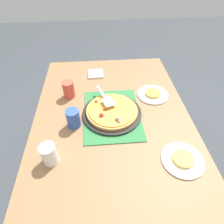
# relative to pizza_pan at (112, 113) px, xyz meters

# --- Properties ---
(ground_plane) EXTENTS (8.00, 8.00, 0.00)m
(ground_plane) POSITION_rel_pizza_pan_xyz_m (0.00, 0.00, -0.76)
(ground_plane) COLOR #3D4247
(dining_table) EXTENTS (1.40, 1.00, 0.75)m
(dining_table) POSITION_rel_pizza_pan_xyz_m (0.00, 0.00, -0.12)
(dining_table) COLOR olive
(dining_table) RESTS_ON ground_plane
(placemat) EXTENTS (0.48, 0.36, 0.01)m
(placemat) POSITION_rel_pizza_pan_xyz_m (0.00, 0.00, -0.01)
(placemat) COLOR #2D753D
(placemat) RESTS_ON dining_table
(pizza_pan) EXTENTS (0.38, 0.38, 0.01)m
(pizza_pan) POSITION_rel_pizza_pan_xyz_m (0.00, 0.00, 0.00)
(pizza_pan) COLOR black
(pizza_pan) RESTS_ON placemat
(pizza) EXTENTS (0.33, 0.33, 0.05)m
(pizza) POSITION_rel_pizza_pan_xyz_m (-0.00, 0.00, 0.02)
(pizza) COLOR #B78442
(pizza) RESTS_ON pizza_pan
(plate_near_left) EXTENTS (0.22, 0.22, 0.01)m
(plate_near_left) POSITION_rel_pizza_pan_xyz_m (-0.37, -0.34, -0.01)
(plate_near_left) COLOR white
(plate_near_left) RESTS_ON dining_table
(plate_far_right) EXTENTS (0.22, 0.22, 0.01)m
(plate_far_right) POSITION_rel_pizza_pan_xyz_m (0.17, -0.31, -0.01)
(plate_far_right) COLOR white
(plate_far_right) RESTS_ON dining_table
(served_slice_left) EXTENTS (0.11, 0.11, 0.02)m
(served_slice_left) POSITION_rel_pizza_pan_xyz_m (-0.37, -0.34, 0.01)
(served_slice_left) COLOR #EAB747
(served_slice_left) RESTS_ON plate_near_left
(served_slice_right) EXTENTS (0.11, 0.11, 0.02)m
(served_slice_right) POSITION_rel_pizza_pan_xyz_m (0.17, -0.31, 0.01)
(served_slice_right) COLOR gold
(served_slice_right) RESTS_ON plate_far_right
(cup_near) EXTENTS (0.08, 0.08, 0.12)m
(cup_near) POSITION_rel_pizza_pan_xyz_m (0.21, 0.29, 0.05)
(cup_near) COLOR #E04C38
(cup_near) RESTS_ON dining_table
(cup_far) EXTENTS (0.08, 0.08, 0.12)m
(cup_far) POSITION_rel_pizza_pan_xyz_m (-0.32, 0.34, 0.05)
(cup_far) COLOR white
(cup_far) RESTS_ON dining_table
(cup_corner) EXTENTS (0.08, 0.08, 0.12)m
(cup_corner) POSITION_rel_pizza_pan_xyz_m (-0.08, 0.24, 0.05)
(cup_corner) COLOR #3351AD
(cup_corner) RESTS_ON dining_table
(pizza_server) EXTENTS (0.23, 0.13, 0.01)m
(pizza_server) POSITION_rel_pizza_pan_xyz_m (0.09, 0.04, 0.06)
(pizza_server) COLOR silver
(pizza_server) RESTS_ON pizza
(napkin_stack) EXTENTS (0.12, 0.12, 0.02)m
(napkin_stack) POSITION_rel_pizza_pan_xyz_m (0.47, 0.10, -0.01)
(napkin_stack) COLOR white
(napkin_stack) RESTS_ON dining_table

